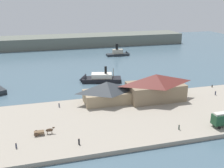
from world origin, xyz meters
TOP-DOWN VIEW (x-y plane):
  - ground_plane at (0.00, 0.00)m, footprint 320.00×320.00m
  - quay_promenade at (0.00, -22.00)m, footprint 110.00×36.00m
  - seawall_edge at (0.00, -3.60)m, footprint 110.00×0.80m
  - ferry_shed_central_terminal at (0.40, -9.49)m, footprint 16.13×9.39m
  - ferry_shed_customs_shed at (17.90, -11.21)m, footprint 20.02×11.28m
  - horse_cart at (-21.81, -27.19)m, footprint 5.54×1.50m
  - pedestrian_near_east_shed at (-28.45, -32.41)m, footprint 0.38×0.38m
  - pedestrian_walking_west at (41.61, -13.37)m, footprint 0.42×0.42m
  - pedestrian_by_tram at (-16.11, -9.41)m, footprint 0.38×0.38m
  - pedestrian_near_cart at (-13.33, -34.78)m, footprint 0.44×0.44m
  - pedestrian_at_waters_edge at (14.83, -34.35)m, footprint 0.39×0.39m
  - mooring_post_east at (45.95, -5.17)m, footprint 0.44×0.44m
  - ferry_moored_west at (29.04, 67.84)m, footprint 15.73×4.88m
  - ferry_near_quay at (2.85, 18.19)m, footprint 19.68×10.27m
  - far_headland at (0.00, 110.00)m, footprint 180.00×24.00m

SIDE VIEW (x-z plane):
  - ground_plane at x=0.00m, z-range 0.00..0.00m
  - seawall_edge at x=0.00m, z-range 0.00..1.00m
  - quay_promenade at x=0.00m, z-range 0.00..1.20m
  - ferry_near_quay at x=2.85m, z-range -3.12..5.85m
  - ferry_moored_west at x=29.04m, z-range -3.07..6.09m
  - mooring_post_east at x=45.95m, z-range 1.20..2.10m
  - pedestrian_by_tram at x=-16.11m, z-range 1.13..2.66m
  - pedestrian_near_east_shed at x=-28.45m, z-range 1.13..2.68m
  - pedestrian_at_waters_edge at x=14.83m, z-range 1.13..2.71m
  - pedestrian_walking_west at x=41.61m, z-range 1.13..2.82m
  - pedestrian_near_cart at x=-13.33m, z-range 1.12..2.89m
  - horse_cart at x=-21.81m, z-range 1.20..3.07m
  - far_headland at x=0.00m, z-range 0.00..8.00m
  - ferry_shed_central_terminal at x=0.40m, z-range 1.26..8.83m
  - ferry_shed_customs_shed at x=17.90m, z-range 1.27..10.61m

